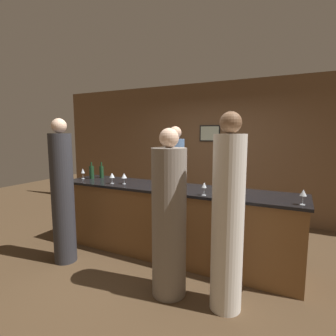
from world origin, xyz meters
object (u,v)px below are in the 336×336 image
Objects in this scene: guest_0 at (228,220)px; guest_1 at (63,196)px; wine_bottle_0 at (102,172)px; wine_bottle_1 at (92,172)px; guest_2 at (169,220)px; bartender at (175,185)px.

guest_1 is (-2.22, -0.01, -0.00)m from guest_0.
wine_bottle_1 is at bearing -121.13° from wine_bottle_0.
guest_2 is at bearing -29.60° from wine_bottle_0.
guest_0 reaches higher than bartender.
guest_0 is 1.08× the size of guest_2.
bartender is at bearing 112.79° from guest_2.
wine_bottle_0 is 0.17m from wine_bottle_1.
guest_2 is (1.61, -0.03, -0.08)m from guest_1.
guest_1 reaches higher than guest_2.
guest_0 is 2.59m from wine_bottle_0.
wine_bottle_0 is 0.97× the size of wine_bottle_1.
bartender is 1.78m from guest_1.
guest_2 is (0.64, -1.53, -0.04)m from bartender.
guest_2 is at bearing -0.98° from guest_1.
wine_bottle_0 is (-2.39, 0.97, 0.19)m from guest_0.
bartender is 1.41m from wine_bottle_1.
bartender is at bearing 28.58° from wine_bottle_1.
guest_0 is 7.15× the size of wine_bottle_1.
guest_0 is at bearing -18.52° from wine_bottle_1.
guest_0 is 7.38× the size of wine_bottle_0.
guest_2 is at bearing 112.79° from bartender.
bartender is 0.96× the size of guest_0.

